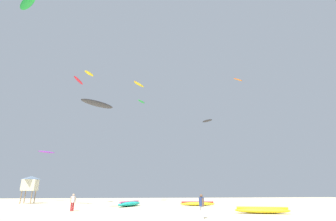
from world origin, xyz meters
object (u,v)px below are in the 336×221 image
Objects in this scene: kite_grounded_far at (197,204)px; kite_aloft_2 at (238,80)px; kite_aloft_8 at (139,84)px; kite_aloft_3 at (98,104)px; kite_aloft_4 at (141,102)px; kite_aloft_6 at (47,152)px; kite_grounded_mid at (262,210)px; kite_aloft_5 at (78,80)px; person_foreground at (202,204)px; kite_aloft_7 at (27,2)px; person_midground at (73,201)px; kite_aloft_0 at (89,73)px; kite_aloft_1 at (207,121)px; kite_grounded_near at (130,204)px; lifeguard_tower at (30,183)px.

kite_aloft_2 is at bearing 34.33° from kite_grounded_far.
kite_aloft_3 is at bearing -104.77° from kite_aloft_8.
kite_aloft_8 reaches higher than kite_aloft_4.
kite_aloft_4 is 22.81m from kite_aloft_6.
kite_grounded_mid is 44.36m from kite_aloft_6.
person_foreground is at bearing -56.70° from kite_aloft_5.
kite_aloft_8 is at bearing 50.24° from kite_aloft_7.
kite_aloft_7 is (-26.50, 9.37, 26.55)m from kite_grounded_mid.
kite_aloft_2 reaches higher than kite_aloft_4.
person_foreground is at bearing -31.54° from kite_aloft_7.
kite_aloft_4 is (6.95, 17.51, 17.07)m from person_midground.
person_midground is at bearing -22.05° from kite_aloft_7.
kite_aloft_0 is 6.74m from kite_aloft_5.
kite_aloft_3 is (-13.26, -3.91, 11.75)m from kite_grounded_far.
kite_aloft_7 reaches higher than kite_aloft_1.
kite_aloft_1 is at bearing 33.05° from kite_aloft_7.
person_midground reaches higher than kite_grounded_near.
person_foreground is at bearing -50.41° from kite_aloft_3.
kite_aloft_3 is 14.03m from kite_aloft_5.
lifeguard_tower is (-24.49, 10.41, 2.79)m from kite_grounded_far.
kite_aloft_7 is at bearing -113.61° from kite_aloft_0.
person_midground is 36.97m from kite_aloft_1.
kite_grounded_near is 1.19× the size of kite_grounded_far.
kite_aloft_1 is at bearing 60.28° from person_foreground.
kite_grounded_near is 20.54m from kite_aloft_4.
kite_grounded_mid is 1.40× the size of kite_aloft_8.
kite_aloft_3 is at bearing -163.59° from kite_grounded_far.
kite_grounded_near is (-4.90, 15.60, -0.63)m from person_foreground.
person_foreground reaches higher than kite_grounded_far.
kite_grounded_near is 1.43× the size of kite_aloft_7.
person_foreground is 31.25m from kite_aloft_4.
kite_grounded_far is at bearing -38.49° from kite_aloft_6.
kite_grounded_far is at bearing -98.65° from person_midground.
kite_aloft_4 reaches higher than kite_aloft_3.
lifeguard_tower is at bearing -166.63° from kite_aloft_0.
kite_aloft_6 is at bearing 133.90° from kite_aloft_0.
person_foreground reaches higher than person_midground.
kite_aloft_0 is at bearing 171.26° from kite_aloft_2.
kite_aloft_5 is at bearing -135.77° from kite_aloft_8.
kite_aloft_6 is (-18.68, 9.97, -8.49)m from kite_aloft_4.
kite_aloft_7 reaches higher than kite_aloft_4.
kite_grounded_near is 29.46m from kite_aloft_1.
person_foreground is 0.35× the size of kite_grounded_far.
kite_aloft_4 reaches higher than person_foreground.
kite_aloft_2 is 21.15m from kite_aloft_8.
kite_aloft_4 is at bearing -7.28° from kite_aloft_0.
person_midground is at bearing -73.48° from kite_aloft_5.
kite_aloft_0 is (-8.91, 11.69, 23.46)m from kite_grounded_near.
kite_aloft_2 is (8.80, 19.77, 22.20)m from kite_grounded_mid.
kite_grounded_mid is 1.79× the size of kite_aloft_0.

